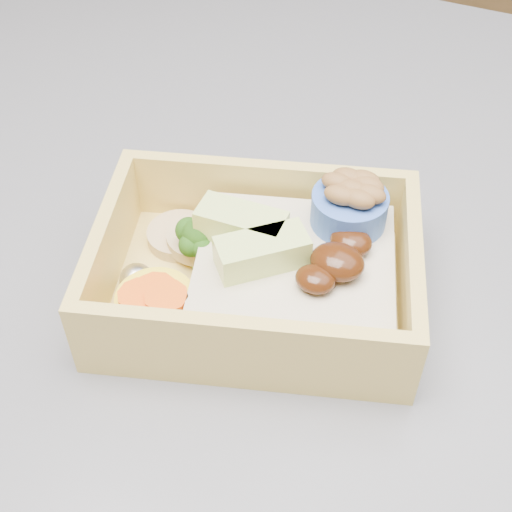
% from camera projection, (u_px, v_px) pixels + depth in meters
% --- Properties ---
extents(bento_box, '(0.24, 0.20, 0.08)m').
position_uv_depth(bento_box, '(267.00, 268.00, 0.47)').
color(bento_box, '#E0BF5C').
rests_on(bento_box, island).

